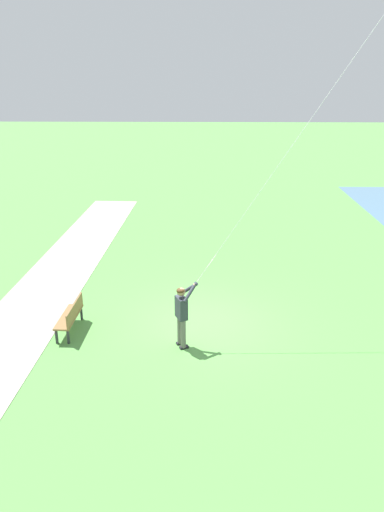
{
  "coord_description": "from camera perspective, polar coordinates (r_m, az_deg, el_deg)",
  "views": [
    {
      "loc": [
        0.05,
        12.38,
        6.92
      ],
      "look_at": [
        0.29,
        1.64,
        2.75
      ],
      "focal_mm": 33.4,
      "sensor_mm": 36.0,
      "label": 1
    }
  ],
  "objects": [
    {
      "name": "ground_plane",
      "position": [
        14.18,
        1.32,
        -8.01
      ],
      "size": [
        120.0,
        120.0,
        0.0
      ],
      "primitive_type": "plane",
      "color": "#569947"
    },
    {
      "name": "person_kite_flyer",
      "position": [
        12.57,
        -1.19,
        -6.66
      ],
      "size": [
        0.63,
        0.5,
        1.83
      ],
      "color": "#232328",
      "rests_on": "ground"
    },
    {
      "name": "park_bench_near_walkway",
      "position": [
        13.94,
        -14.28,
        -6.87
      ],
      "size": [
        0.48,
        1.51,
        0.88
      ],
      "color": "olive",
      "rests_on": "ground"
    }
  ]
}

